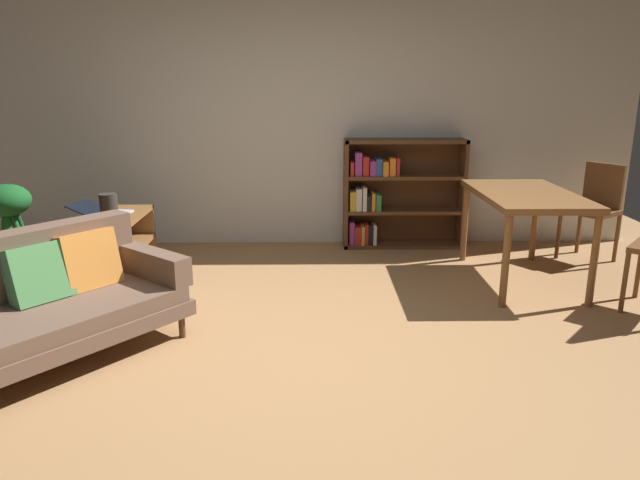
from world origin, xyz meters
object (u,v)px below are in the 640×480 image
fabric_couch (16,306)px  open_laptop (103,212)px  potted_floor_plant (9,217)px  media_console (115,249)px  dining_table (525,202)px  desk_speaker (109,208)px  dining_chair_far (595,205)px  bookshelf (395,194)px

fabric_couch → open_laptop: size_ratio=3.84×
open_laptop → potted_floor_plant: 0.81m
media_console → dining_table: dining_table is taller
open_laptop → desk_speaker: 0.35m
potted_floor_plant → dining_chair_far: (5.27, 0.39, 0.00)m
desk_speaker → bookshelf: 2.77m
desk_speaker → dining_table: (3.40, 0.09, 0.02)m
dining_table → bookshelf: (-0.93, 1.13, -0.14)m
fabric_couch → potted_floor_plant: bearing=116.7°
dining_table → dining_chair_far: (0.89, 0.62, -0.16)m
dining_chair_far → dining_table: bearing=-145.2°
open_laptop → potted_floor_plant: (-0.81, 0.02, -0.04)m
fabric_couch → media_console: (0.07, 1.58, -0.11)m
media_console → dining_chair_far: size_ratio=1.19×
desk_speaker → media_console: bearing=105.0°
fabric_couch → desk_speaker: bearing=85.3°
fabric_couch → dining_table: (3.52, 1.48, 0.31)m
potted_floor_plant → fabric_couch: bearing=-63.3°
potted_floor_plant → dining_table: size_ratio=0.62×
media_console → open_laptop: 0.34m
fabric_couch → potted_floor_plant: potted_floor_plant is taller
fabric_couch → bookshelf: bookshelf is taller
dining_table → fabric_couch: bearing=-157.2°
fabric_couch → potted_floor_plant: (-0.86, 1.70, 0.15)m
open_laptop → dining_chair_far: size_ratio=0.56×
fabric_couch → dining_chair_far: 4.89m
fabric_couch → dining_chair_far: (4.41, 2.10, 0.15)m
open_laptop → dining_table: dining_table is taller
dining_chair_far → potted_floor_plant: bearing=-175.7°
desk_speaker → potted_floor_plant: (-0.97, 0.31, -0.14)m
bookshelf → dining_table: bearing=-50.7°
dining_chair_far → open_laptop: bearing=-174.7°
dining_chair_far → fabric_couch: bearing=-154.6°
fabric_couch → dining_table: dining_table is taller
media_console → open_laptop: (-0.11, 0.11, 0.30)m
desk_speaker → dining_chair_far: dining_chair_far is taller
bookshelf → media_console: bearing=-157.7°
open_laptop → bookshelf: 2.80m
desk_speaker → dining_table: 3.41m
dining_table → bookshelf: size_ratio=1.07×
open_laptop → dining_table: bearing=-3.3°
dining_table → desk_speaker: bearing=-178.5°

